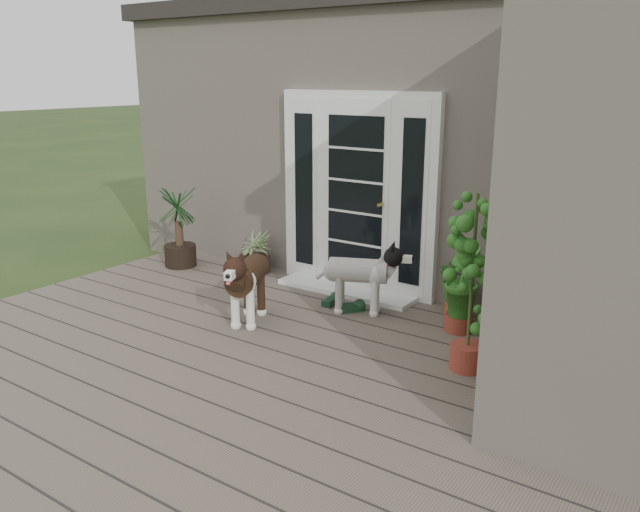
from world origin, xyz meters
The scene contains 15 objects.
deck centered at (0.00, 0.40, 0.06)m, with size 6.20×4.60×0.12m, color #6B5B4C.
house_main centered at (0.00, 4.65, 1.55)m, with size 7.40×4.00×3.10m, color #665E54.
roof_main centered at (0.00, 4.65, 3.20)m, with size 7.60×4.20×0.20m, color #2D2826.
door_unit centered at (-0.20, 2.60, 1.19)m, with size 1.90×0.14×2.15m, color white.
door_step centered at (-0.20, 2.40, 0.14)m, with size 1.60×0.40×0.05m, color white.
brindle_dog centered at (-0.50, 1.12, 0.47)m, with size 0.36×0.83×0.69m, color #382314, non-canonical shape.
white_dog centered at (0.23, 1.93, 0.44)m, with size 0.33×0.78×0.65m, color white, non-canonical shape.
spider_plant centered at (-1.48, 2.40, 0.40)m, with size 0.53×0.53×0.56m, color #7E9E61, non-canonical shape.
yucca centered at (-2.44, 2.07, 0.65)m, with size 0.74×0.74×1.07m, color black, non-canonical shape.
herb_a centered at (1.09, 2.40, 0.40)m, with size 0.44×0.44×0.56m, color #215819.
herb_b centered at (1.26, 2.07, 0.44)m, with size 0.43×0.43×0.64m, color #1A5317.
herb_c centered at (2.35, 2.40, 0.38)m, with size 0.33×0.33×0.51m, color #164D19.
sapling centered at (1.63, 1.34, 0.87)m, with size 0.44×0.44×1.50m, color #1C5718, non-canonical shape.
clog_left centered at (-0.12, 1.99, 0.16)m, with size 0.14×0.30×0.09m, color black, non-canonical shape.
clog_right centered at (0.16, 1.92, 0.17)m, with size 0.15×0.33×0.10m, color #16371F, non-canonical shape.
Camera 1 is at (3.38, -3.26, 2.43)m, focal length 36.00 mm.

